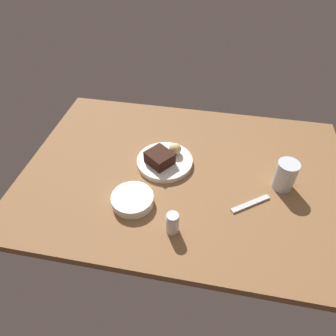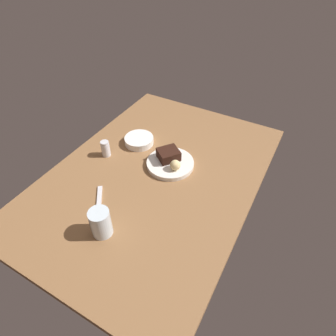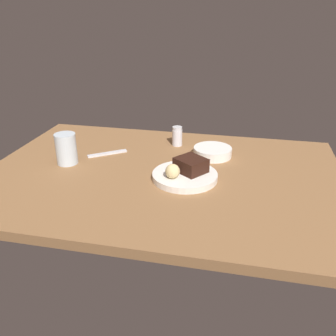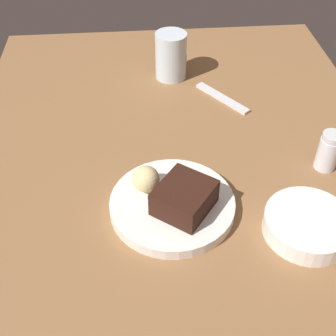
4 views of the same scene
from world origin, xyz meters
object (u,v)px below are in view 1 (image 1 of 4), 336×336
dessert_spoon (250,204)px  bread_roll (175,149)px  chocolate_cake_slice (160,158)px  dessert_plate (165,162)px  side_bowl (133,200)px  water_glass (285,175)px  salt_shaker (172,223)px

dessert_spoon → bread_roll: bearing=-68.9°
chocolate_cake_slice → dessert_spoon: chocolate_cake_slice is taller
dessert_plate → side_bowl: bearing=-107.8°
water_glass → salt_shaker: bearing=-143.6°
chocolate_cake_slice → dessert_spoon: (33.86, -12.57, -3.99)cm
dessert_plate → water_glass: 43.50cm
salt_shaker → dessert_spoon: (24.15, 15.20, -3.45)cm
chocolate_cake_slice → side_bowl: bearing=-105.0°
dessert_plate → salt_shaker: bearing=-74.7°
bread_roll → dessert_spoon: bearing=-32.6°
dessert_plate → salt_shaker: 30.77cm
water_glass → side_bowl: (-49.91, -17.44, -3.79)cm
side_bowl → dessert_spoon: (39.04, 6.80, -1.34)cm
bread_roll → side_bowl: size_ratio=0.33×
dessert_plate → chocolate_cake_slice: chocolate_cake_slice is taller
salt_shaker → side_bowl: 17.22cm
water_glass → chocolate_cake_slice: bearing=177.5°
dessert_plate → side_bowl: side_bowl is taller
dessert_spoon → salt_shaker: bearing=-4.2°
chocolate_cake_slice → dessert_plate: bearing=48.1°
dessert_plate → dessert_spoon: 35.30cm
dessert_plate → bread_roll: size_ratio=4.59×
dessert_plate → bread_roll: 6.24cm
salt_shaker → side_bowl: (-14.89, 8.39, -2.10)cm
chocolate_cake_slice → salt_shaker: (9.70, -27.76, -0.55)cm
salt_shaker → dessert_spoon: salt_shaker is taller
water_glass → side_bowl: water_glass is taller
water_glass → dessert_spoon: water_glass is taller
bread_roll → water_glass: 40.68cm
salt_shaker → water_glass: bearing=36.4°
water_glass → dessert_plate: bearing=175.0°
bread_roll → dessert_plate: bearing=-127.7°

